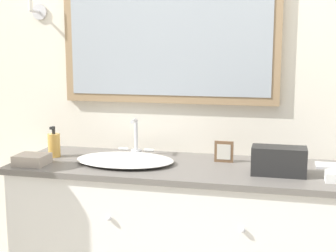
{
  "coord_description": "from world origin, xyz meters",
  "views": [
    {
      "loc": [
        0.45,
        -1.96,
        1.44
      ],
      "look_at": [
        -0.1,
        0.32,
        1.04
      ],
      "focal_mm": 50.0,
      "sensor_mm": 36.0,
      "label": 1
    }
  ],
  "objects_px": {
    "sink_basin": "(125,159)",
    "appliance_box": "(279,161)",
    "picture_frame": "(224,152)",
    "soap_bottle": "(54,145)"
  },
  "relations": [
    {
      "from": "picture_frame",
      "to": "appliance_box",
      "type": "bearing_deg",
      "value": -33.67
    },
    {
      "from": "sink_basin",
      "to": "appliance_box",
      "type": "distance_m",
      "value": 0.78
    },
    {
      "from": "sink_basin",
      "to": "soap_bottle",
      "type": "bearing_deg",
      "value": 174.63
    },
    {
      "from": "sink_basin",
      "to": "appliance_box",
      "type": "height_order",
      "value": "sink_basin"
    },
    {
      "from": "sink_basin",
      "to": "appliance_box",
      "type": "xyz_separation_m",
      "value": [
        0.78,
        -0.05,
        0.05
      ]
    },
    {
      "from": "appliance_box",
      "to": "picture_frame",
      "type": "distance_m",
      "value": 0.34
    },
    {
      "from": "soap_bottle",
      "to": "picture_frame",
      "type": "xyz_separation_m",
      "value": [
        0.92,
        0.09,
        -0.01
      ]
    },
    {
      "from": "soap_bottle",
      "to": "picture_frame",
      "type": "height_order",
      "value": "soap_bottle"
    },
    {
      "from": "appliance_box",
      "to": "picture_frame",
      "type": "xyz_separation_m",
      "value": [
        -0.28,
        0.19,
        -0.01
      ]
    },
    {
      "from": "sink_basin",
      "to": "picture_frame",
      "type": "xyz_separation_m",
      "value": [
        0.5,
        0.13,
        0.04
      ]
    }
  ]
}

